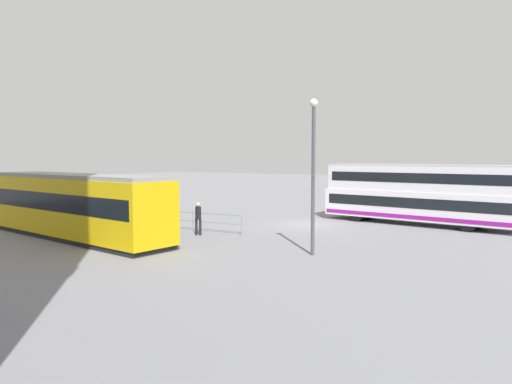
{
  "coord_description": "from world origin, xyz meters",
  "views": [
    {
      "loc": [
        -12.17,
        26.62,
        4.22
      ],
      "look_at": [
        1.7,
        3.56,
        2.23
      ],
      "focal_mm": 32.87,
      "sensor_mm": 36.0,
      "label": 1
    }
  ],
  "objects_px": {
    "tram_yellow": "(76,205)",
    "info_sign": "(138,199)",
    "double_decker_bus": "(418,194)",
    "pedestrian_near_railing": "(198,216)",
    "street_lamp": "(313,164)"
  },
  "relations": [
    {
      "from": "double_decker_bus",
      "to": "street_lamp",
      "type": "relative_size",
      "value": 1.81
    },
    {
      "from": "pedestrian_near_railing",
      "to": "street_lamp",
      "type": "relative_size",
      "value": 0.27
    },
    {
      "from": "tram_yellow",
      "to": "pedestrian_near_railing",
      "type": "bearing_deg",
      "value": -139.36
    },
    {
      "from": "double_decker_bus",
      "to": "pedestrian_near_railing",
      "type": "relative_size",
      "value": 6.79
    },
    {
      "from": "street_lamp",
      "to": "tram_yellow",
      "type": "bearing_deg",
      "value": 11.61
    },
    {
      "from": "pedestrian_near_railing",
      "to": "tram_yellow",
      "type": "bearing_deg",
      "value": 40.64
    },
    {
      "from": "double_decker_bus",
      "to": "tram_yellow",
      "type": "bearing_deg",
      "value": 45.63
    },
    {
      "from": "street_lamp",
      "to": "double_decker_bus",
      "type": "bearing_deg",
      "value": -98.84
    },
    {
      "from": "double_decker_bus",
      "to": "pedestrian_near_railing",
      "type": "height_order",
      "value": "double_decker_bus"
    },
    {
      "from": "info_sign",
      "to": "street_lamp",
      "type": "bearing_deg",
      "value": 169.09
    },
    {
      "from": "tram_yellow",
      "to": "info_sign",
      "type": "relative_size",
      "value": 5.6
    },
    {
      "from": "double_decker_bus",
      "to": "info_sign",
      "type": "relative_size",
      "value": 5.12
    },
    {
      "from": "tram_yellow",
      "to": "street_lamp",
      "type": "bearing_deg",
      "value": -168.39
    },
    {
      "from": "pedestrian_near_railing",
      "to": "info_sign",
      "type": "distance_m",
      "value": 5.44
    },
    {
      "from": "double_decker_bus",
      "to": "tram_yellow",
      "type": "height_order",
      "value": "double_decker_bus"
    }
  ]
}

